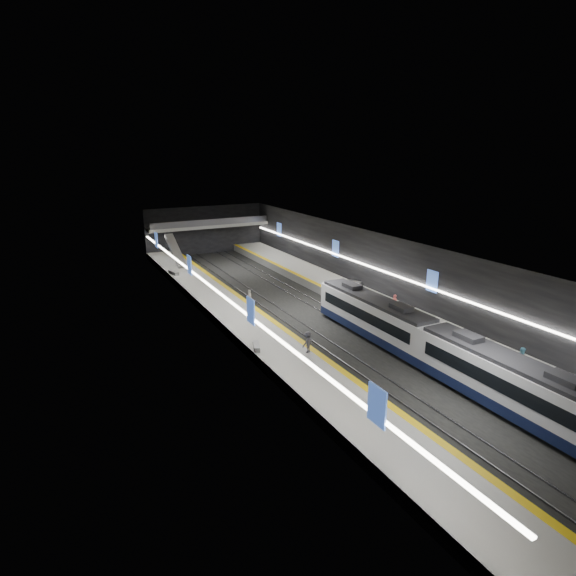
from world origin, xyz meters
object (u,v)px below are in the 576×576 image
train (430,343)px  passenger_left_a (250,298)px  bench_left_far (173,273)px  passenger_left_b (308,342)px  escalator (175,251)px  passenger_right_b (522,359)px  bench_right_far (355,283)px  passenger_right_a (395,304)px  bench_left_near (256,346)px

train → passenger_left_a: size_ratio=16.32×
bench_left_far → passenger_left_b: (3.56, -30.31, 0.67)m
escalator → train: bearing=-76.6°
bench_left_far → passenger_right_b: (16.49, -40.77, 0.70)m
bench_right_far → train: bearing=-132.6°
escalator → passenger_right_b: 49.25m
passenger_right_a → passenger_left_b: size_ratio=1.05×
train → bench_left_near: (-11.97, 7.96, -0.97)m
passenger_right_b → passenger_left_a: (-12.54, 23.83, -0.02)m
bench_left_far → passenger_left_a: (3.95, -16.94, 0.68)m
passenger_right_a → passenger_left_a: size_ratio=1.05×
passenger_right_b → passenger_right_a: bearing=58.7°
train → passenger_left_a: bearing=113.3°
passenger_right_b → passenger_left_b: size_ratio=1.03×
bench_left_far → passenger_right_a: bearing=-71.6°
bench_left_far → passenger_left_a: bearing=-91.2°
bench_left_near → passenger_left_a: size_ratio=0.99×
bench_left_far → passenger_right_b: 43.98m
passenger_left_a → passenger_left_b: bearing=16.6°
passenger_right_a → passenger_left_b: bearing=102.0°
bench_left_far → passenger_left_b: bearing=-97.7°
passenger_left_a → bench_right_far: bearing=115.4°
escalator → passenger_right_b: bearing=-72.9°
bench_left_near → passenger_left_a: 11.45m
train → bench_left_far: (-12.00, 35.63, -0.95)m
passenger_right_a → passenger_left_b: (-12.97, -4.65, -0.05)m
train → escalator: 43.11m
bench_right_far → bench_left_near: bearing=-170.2°
bench_left_far → passenger_right_a: size_ratio=1.04×
bench_right_far → passenger_left_b: (-15.44, -15.26, 0.69)m
train → bench_left_far: bearing=108.6°
bench_right_far → passenger_left_a: (-15.05, -1.88, 0.70)m
train → passenger_left_a: 20.36m
passenger_left_a → train: bearing=41.6°
bench_left_far → bench_right_far: bench_left_far is taller
bench_left_near → passenger_left_a: (3.92, 10.74, 0.70)m
passenger_left_a → bench_left_far: bearing=-148.6°
passenger_right_b → passenger_left_b: bearing=109.9°
escalator → bench_right_far: escalator is taller
passenger_right_b → passenger_left_b: 16.63m
passenger_left_a → passenger_right_b: bearing=46.1°
train → bench_left_far: train is taller
train → bench_right_far: train is taller
passenger_left_a → passenger_left_b: passenger_left_a is taller
passenger_left_a → passenger_left_b: size_ratio=1.01×
train → bench_left_near: bearing=146.4°
bench_left_near → passenger_right_a: size_ratio=0.95×
escalator → passenger_right_a: size_ratio=4.15×
bench_right_far → passenger_right_b: (-2.51, -25.71, 0.72)m
escalator → passenger_right_a: (14.52, -31.96, -0.94)m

